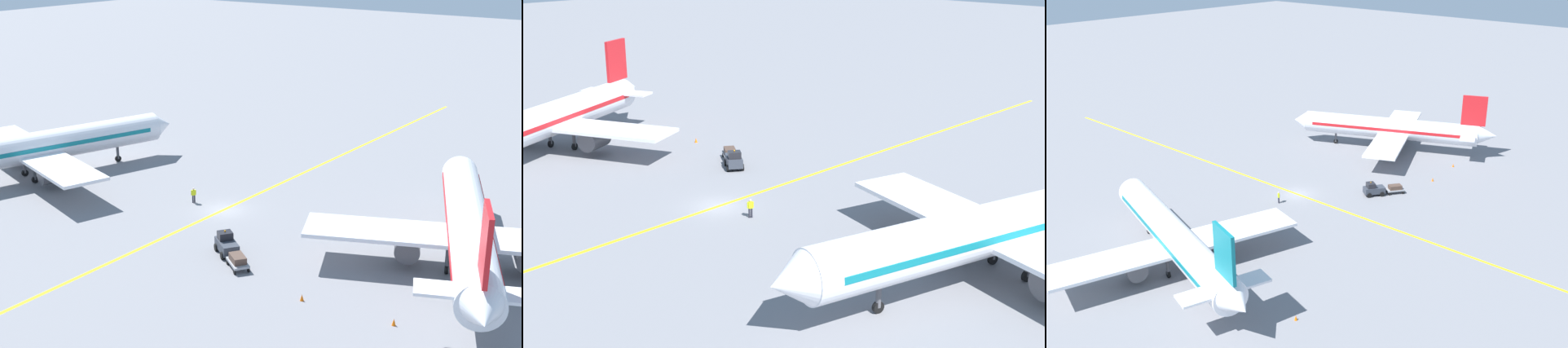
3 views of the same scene
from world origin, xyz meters
TOP-DOWN VIEW (x-y plane):
  - ground_plane at (0.00, 0.00)m, footprint 400.00×400.00m
  - apron_yellow_centreline at (0.00, 0.00)m, footprint 1.30×120.00m
  - airplane_at_gate at (-24.52, -4.02)m, footprint 28.33×34.88m
  - airplane_adjacent_stand at (25.81, 1.36)m, footprint 27.73×33.72m
  - baggage_tug_dark at (7.09, -8.44)m, footprint 3.32×2.95m
  - baggage_cart_trailing at (9.80, -10.32)m, footprint 2.93×2.63m
  - ground_crew_worker at (-4.01, -0.13)m, footprint 0.37×0.51m
  - traffic_cone_near_nose at (25.16, -11.29)m, footprint 0.32×0.32m
  - traffic_cone_mid_apron at (17.53, -12.04)m, footprint 0.32×0.32m

SIDE VIEW (x-z plane):
  - ground_plane at x=0.00m, z-range 0.00..0.00m
  - apron_yellow_centreline at x=0.00m, z-range 0.00..0.01m
  - traffic_cone_near_nose at x=25.16m, z-range 0.00..0.55m
  - traffic_cone_mid_apron at x=17.53m, z-range 0.00..0.55m
  - baggage_cart_trailing at x=9.80m, z-range 0.14..1.38m
  - baggage_tug_dark at x=7.09m, z-range -0.15..1.96m
  - ground_crew_worker at x=-4.01m, z-range 0.07..1.75m
  - airplane_at_gate at x=-24.52m, z-range -1.59..9.01m
  - airplane_adjacent_stand at x=25.81m, z-range -1.59..9.01m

